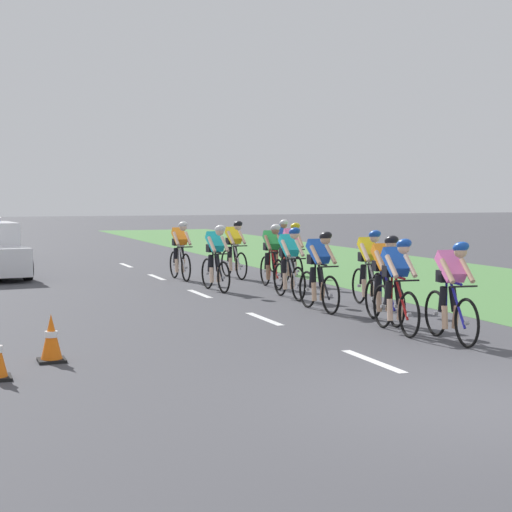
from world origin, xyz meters
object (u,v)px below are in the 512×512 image
object	(u,v)px
cyclist_tenth	(292,252)
cyclist_twelfth	(280,246)
cyclist_eighth	(216,257)
traffic_cone_mid	(51,339)
cyclist_fifth	(369,267)
cyclist_fourth	(319,270)
cyclist_sixth	(290,262)
cyclist_eleventh	(180,250)
cyclist_lead	(452,290)
cyclist_third	(385,278)
cyclist_second	(396,284)
cyclist_ninth	(234,249)
cyclist_seventh	(272,255)

from	to	relation	value
cyclist_tenth	cyclist_twelfth	size ratio (longest dim) A/B	1.00
cyclist_eighth	cyclist_tenth	size ratio (longest dim) A/B	1.00
cyclist_eighth	traffic_cone_mid	size ratio (longest dim) A/B	2.69
cyclist_fifth	cyclist_fourth	bearing A→B (deg)	-169.62
cyclist_sixth	cyclist_eleventh	world-z (taller)	same
cyclist_lead	cyclist_tenth	size ratio (longest dim) A/B	1.00
cyclist_sixth	cyclist_tenth	size ratio (longest dim) A/B	1.00
cyclist_third	cyclist_tenth	distance (m)	6.43
cyclist_lead	cyclist_eleventh	distance (m)	10.32
cyclist_sixth	cyclist_eleventh	bearing A→B (deg)	104.04
cyclist_second	cyclist_ninth	world-z (taller)	same
cyclist_fourth	cyclist_fifth	size ratio (longest dim) A/B	1.00
cyclist_eighth	cyclist_seventh	bearing A→B (deg)	4.87
cyclist_third	cyclist_fifth	bearing A→B (deg)	68.92
cyclist_ninth	cyclist_eleventh	xyz separation A→B (m)	(-1.46, 0.08, 0.00)
cyclist_twelfth	cyclist_third	bearing A→B (deg)	-100.86
cyclist_lead	cyclist_seventh	distance (m)	7.65
cyclist_fourth	cyclist_sixth	size ratio (longest dim) A/B	1.00
cyclist_sixth	cyclist_twelfth	size ratio (longest dim) A/B	1.00
cyclist_ninth	traffic_cone_mid	bearing A→B (deg)	-121.60
cyclist_fourth	cyclist_ninth	xyz separation A→B (m)	(0.53, 6.45, 0.00)
cyclist_fifth	cyclist_eleventh	distance (m)	6.65
cyclist_seventh	cyclist_ninth	bearing A→B (deg)	91.94
cyclist_eighth	cyclist_second	bearing A→B (deg)	-81.89
cyclist_fourth	cyclist_ninth	size ratio (longest dim) A/B	1.00
cyclist_fourth	traffic_cone_mid	bearing A→B (deg)	-149.94
cyclist_tenth	cyclist_eighth	bearing A→B (deg)	-160.32
cyclist_fourth	cyclist_sixth	bearing A→B (deg)	83.69
cyclist_second	cyclist_ninth	xyz separation A→B (m)	(0.43, 9.14, 0.00)
cyclist_seventh	cyclist_ninth	xyz separation A→B (m)	(-0.08, 2.50, 0.00)
cyclist_third	cyclist_twelfth	bearing A→B (deg)	79.14
cyclist_sixth	traffic_cone_mid	distance (m)	7.52
traffic_cone_mid	cyclist_second	bearing A→B (deg)	4.24
cyclist_sixth	cyclist_eighth	world-z (taller)	same
cyclist_fourth	traffic_cone_mid	size ratio (longest dim) A/B	2.69
cyclist_seventh	cyclist_twelfth	distance (m)	3.58
cyclist_second	cyclist_fifth	bearing A→B (deg)	69.49
cyclist_sixth	cyclist_ninth	xyz separation A→B (m)	(0.31, 4.50, 0.00)
cyclist_seventh	traffic_cone_mid	xyz separation A→B (m)	(-5.95, -7.04, -0.48)
cyclist_second	cyclist_twelfth	bearing A→B (deg)	78.28
cyclist_tenth	cyclist_fourth	bearing A→B (deg)	-106.97
cyclist_ninth	traffic_cone_mid	distance (m)	11.21
cyclist_second	cyclist_eleventh	world-z (taller)	same
cyclist_lead	cyclist_sixth	size ratio (longest dim) A/B	1.00
cyclist_second	cyclist_twelfth	size ratio (longest dim) A/B	1.00
cyclist_lead	cyclist_fifth	bearing A→B (deg)	79.45
cyclist_ninth	cyclist_twelfth	distance (m)	1.78
cyclist_sixth	cyclist_ninth	world-z (taller)	same
cyclist_third	cyclist_second	bearing A→B (deg)	-109.34
cyclist_third	cyclist_twelfth	size ratio (longest dim) A/B	1.00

